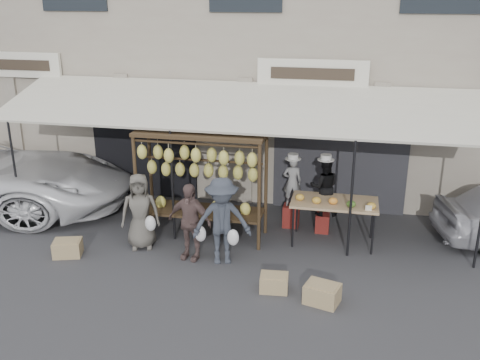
{
  "coord_description": "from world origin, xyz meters",
  "views": [
    {
      "loc": [
        2.41,
        -8.34,
        4.81
      ],
      "look_at": [
        0.32,
        1.4,
        1.3
      ],
      "focal_mm": 40.0,
      "sensor_mm": 36.0,
      "label": 1
    }
  ],
  "objects_px": {
    "vendor_left": "(292,182)",
    "crate_far": "(68,248)",
    "vendor_right": "(324,187)",
    "customer_right": "(222,221)",
    "crate_near_a": "(274,283)",
    "produce_table": "(334,203)",
    "customer_mid": "(190,222)",
    "customer_left": "(140,211)",
    "crate_near_b": "(322,294)",
    "banana_rack": "(201,165)"
  },
  "relations": [
    {
      "from": "banana_rack",
      "to": "customer_left",
      "type": "height_order",
      "value": "banana_rack"
    },
    {
      "from": "vendor_left",
      "to": "crate_far",
      "type": "relative_size",
      "value": 2.1
    },
    {
      "from": "crate_near_a",
      "to": "crate_far",
      "type": "xyz_separation_m",
      "value": [
        -4.08,
        0.43,
        0.01
      ]
    },
    {
      "from": "customer_right",
      "to": "crate_far",
      "type": "relative_size",
      "value": 3.24
    },
    {
      "from": "produce_table",
      "to": "customer_left",
      "type": "bearing_deg",
      "value": -165.46
    },
    {
      "from": "vendor_left",
      "to": "customer_mid",
      "type": "height_order",
      "value": "vendor_left"
    },
    {
      "from": "vendor_left",
      "to": "crate_near_b",
      "type": "distance_m",
      "value": 3.18
    },
    {
      "from": "vendor_right",
      "to": "vendor_left",
      "type": "bearing_deg",
      "value": -20.24
    },
    {
      "from": "customer_left",
      "to": "crate_far",
      "type": "height_order",
      "value": "customer_left"
    },
    {
      "from": "customer_left",
      "to": "crate_near_b",
      "type": "relative_size",
      "value": 2.83
    },
    {
      "from": "crate_near_a",
      "to": "crate_far",
      "type": "relative_size",
      "value": 0.91
    },
    {
      "from": "customer_mid",
      "to": "customer_right",
      "type": "distance_m",
      "value": 0.64
    },
    {
      "from": "vendor_right",
      "to": "produce_table",
      "type": "bearing_deg",
      "value": 107.57
    },
    {
      "from": "produce_table",
      "to": "crate_near_b",
      "type": "height_order",
      "value": "produce_table"
    },
    {
      "from": "crate_far",
      "to": "produce_table",
      "type": "bearing_deg",
      "value": 17.99
    },
    {
      "from": "vendor_right",
      "to": "crate_far",
      "type": "height_order",
      "value": "vendor_right"
    },
    {
      "from": "banana_rack",
      "to": "crate_near_a",
      "type": "height_order",
      "value": "banana_rack"
    },
    {
      "from": "banana_rack",
      "to": "vendor_left",
      "type": "bearing_deg",
      "value": 27.98
    },
    {
      "from": "vendor_right",
      "to": "customer_left",
      "type": "distance_m",
      "value": 3.77
    },
    {
      "from": "vendor_right",
      "to": "customer_mid",
      "type": "xyz_separation_m",
      "value": [
        -2.38,
        -1.72,
        -0.26
      ]
    },
    {
      "from": "vendor_right",
      "to": "customer_right",
      "type": "height_order",
      "value": "customer_right"
    },
    {
      "from": "customer_left",
      "to": "crate_far",
      "type": "distance_m",
      "value": 1.55
    },
    {
      "from": "vendor_left",
      "to": "customer_left",
      "type": "xyz_separation_m",
      "value": [
        -2.78,
        -1.63,
        -0.25
      ]
    },
    {
      "from": "produce_table",
      "to": "banana_rack",
      "type": "bearing_deg",
      "value": -174.61
    },
    {
      "from": "crate_far",
      "to": "vendor_left",
      "type": "bearing_deg",
      "value": 29.47
    },
    {
      "from": "produce_table",
      "to": "crate_near_a",
      "type": "height_order",
      "value": "produce_table"
    },
    {
      "from": "vendor_right",
      "to": "crate_far",
      "type": "distance_m",
      "value": 5.25
    },
    {
      "from": "customer_mid",
      "to": "banana_rack",
      "type": "bearing_deg",
      "value": 102.74
    },
    {
      "from": "produce_table",
      "to": "vendor_left",
      "type": "height_order",
      "value": "vendor_left"
    },
    {
      "from": "customer_right",
      "to": "crate_far",
      "type": "height_order",
      "value": "customer_right"
    },
    {
      "from": "banana_rack",
      "to": "produce_table",
      "type": "height_order",
      "value": "banana_rack"
    },
    {
      "from": "vendor_left",
      "to": "customer_left",
      "type": "height_order",
      "value": "vendor_left"
    },
    {
      "from": "produce_table",
      "to": "customer_left",
      "type": "relative_size",
      "value": 1.11
    },
    {
      "from": "crate_near_a",
      "to": "crate_far",
      "type": "height_order",
      "value": "crate_far"
    },
    {
      "from": "customer_right",
      "to": "vendor_right",
      "type": "bearing_deg",
      "value": 27.69
    },
    {
      "from": "customer_left",
      "to": "crate_near_b",
      "type": "distance_m",
      "value": 3.92
    },
    {
      "from": "banana_rack",
      "to": "crate_near_b",
      "type": "bearing_deg",
      "value": -37.63
    },
    {
      "from": "banana_rack",
      "to": "crate_far",
      "type": "relative_size",
      "value": 5.04
    },
    {
      "from": "vendor_right",
      "to": "crate_far",
      "type": "xyz_separation_m",
      "value": [
        -4.73,
        -2.12,
        -0.86
      ]
    },
    {
      "from": "vendor_left",
      "to": "crate_far",
      "type": "distance_m",
      "value": 4.72
    },
    {
      "from": "crate_far",
      "to": "customer_left",
      "type": "bearing_deg",
      "value": 27.32
    },
    {
      "from": "produce_table",
      "to": "vendor_left",
      "type": "xyz_separation_m",
      "value": [
        -0.92,
        0.67,
        0.15
      ]
    },
    {
      "from": "customer_right",
      "to": "crate_near_a",
      "type": "distance_m",
      "value": 1.53
    },
    {
      "from": "customer_mid",
      "to": "customer_left",
      "type": "bearing_deg",
      "value": 177.5
    },
    {
      "from": "customer_mid",
      "to": "crate_near_a",
      "type": "distance_m",
      "value": 2.03
    },
    {
      "from": "vendor_left",
      "to": "crate_near_a",
      "type": "bearing_deg",
      "value": 81.02
    },
    {
      "from": "crate_near_a",
      "to": "customer_mid",
      "type": "bearing_deg",
      "value": 154.22
    },
    {
      "from": "produce_table",
      "to": "customer_right",
      "type": "height_order",
      "value": "customer_right"
    },
    {
      "from": "produce_table",
      "to": "customer_mid",
      "type": "bearing_deg",
      "value": -155.27
    },
    {
      "from": "produce_table",
      "to": "crate_near_a",
      "type": "relative_size",
      "value": 3.61
    }
  ]
}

